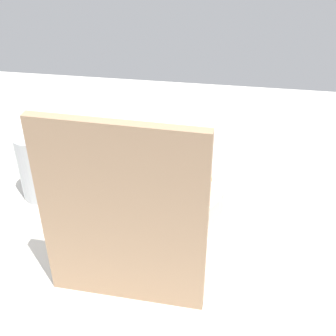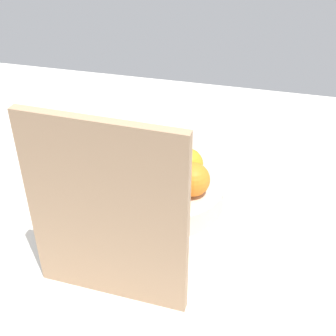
{
  "view_description": "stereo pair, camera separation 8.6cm",
  "coord_description": "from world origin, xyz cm",
  "px_view_note": "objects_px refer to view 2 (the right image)",
  "views": [
    {
      "loc": [
        -11.83,
        83.21,
        66.94
      ],
      "look_at": [
        0.97,
        -1.01,
        9.58
      ],
      "focal_mm": 49.44,
      "sensor_mm": 36.0,
      "label": 1
    },
    {
      "loc": [
        -20.21,
        81.5,
        66.94
      ],
      "look_at": [
        0.97,
        -1.01,
        9.58
      ],
      "focal_mm": 49.44,
      "sensor_mm": 36.0,
      "label": 2
    }
  ],
  "objects_px": {
    "orange_back_right": "(166,186)",
    "fruit_bowl": "(168,192)",
    "orange_front_left": "(193,180)",
    "cutting_board": "(106,216)",
    "orange_front_right": "(187,164)",
    "banana_bunch": "(154,167)",
    "orange_back_left": "(137,172)",
    "thermos_tumbler": "(40,160)",
    "orange_center": "(158,160)"
  },
  "relations": [
    {
      "from": "orange_front_right",
      "to": "banana_bunch",
      "type": "relative_size",
      "value": 0.43
    },
    {
      "from": "orange_center",
      "to": "banana_bunch",
      "type": "xyz_separation_m",
      "value": [
        0.0,
        0.02,
        -0.01
      ]
    },
    {
      "from": "orange_center",
      "to": "orange_back_left",
      "type": "height_order",
      "value": "same"
    },
    {
      "from": "orange_center",
      "to": "thermos_tumbler",
      "type": "bearing_deg",
      "value": 10.42
    },
    {
      "from": "orange_front_right",
      "to": "cutting_board",
      "type": "xyz_separation_m",
      "value": [
        0.07,
        0.31,
        0.09
      ]
    },
    {
      "from": "orange_front_right",
      "to": "thermos_tumbler",
      "type": "bearing_deg",
      "value": 8.51
    },
    {
      "from": "orange_front_left",
      "to": "orange_front_right",
      "type": "xyz_separation_m",
      "value": [
        0.03,
        -0.06,
        0.0
      ]
    },
    {
      "from": "orange_back_left",
      "to": "banana_bunch",
      "type": "distance_m",
      "value": 0.05
    },
    {
      "from": "orange_back_left",
      "to": "banana_bunch",
      "type": "xyz_separation_m",
      "value": [
        -0.03,
        -0.04,
        -0.01
      ]
    },
    {
      "from": "banana_bunch",
      "to": "thermos_tumbler",
      "type": "bearing_deg",
      "value": 6.43
    },
    {
      "from": "orange_back_right",
      "to": "fruit_bowl",
      "type": "bearing_deg",
      "value": -79.05
    },
    {
      "from": "fruit_bowl",
      "to": "orange_back_right",
      "type": "height_order",
      "value": "orange_back_right"
    },
    {
      "from": "orange_front_right",
      "to": "banana_bunch",
      "type": "distance_m",
      "value": 0.07
    },
    {
      "from": "orange_back_right",
      "to": "orange_front_right",
      "type": "bearing_deg",
      "value": -104.7
    },
    {
      "from": "orange_front_left",
      "to": "orange_back_left",
      "type": "xyz_separation_m",
      "value": [
        0.13,
        0.0,
        0.0
      ]
    },
    {
      "from": "orange_back_left",
      "to": "cutting_board",
      "type": "relative_size",
      "value": 0.21
    },
    {
      "from": "cutting_board",
      "to": "banana_bunch",
      "type": "bearing_deg",
      "value": -87.14
    },
    {
      "from": "orange_center",
      "to": "orange_back_left",
      "type": "relative_size",
      "value": 1.0
    },
    {
      "from": "fruit_bowl",
      "to": "banana_bunch",
      "type": "height_order",
      "value": "banana_bunch"
    },
    {
      "from": "orange_front_left",
      "to": "orange_back_right",
      "type": "distance_m",
      "value": 0.06
    },
    {
      "from": "orange_back_right",
      "to": "orange_center",
      "type": "bearing_deg",
      "value": -64.6
    },
    {
      "from": "fruit_bowl",
      "to": "orange_back_right",
      "type": "relative_size",
      "value": 3.47
    },
    {
      "from": "orange_front_left",
      "to": "cutting_board",
      "type": "xyz_separation_m",
      "value": [
        0.1,
        0.26,
        0.09
      ]
    },
    {
      "from": "orange_center",
      "to": "orange_front_right",
      "type": "bearing_deg",
      "value": -179.23
    },
    {
      "from": "orange_front_left",
      "to": "orange_back_right",
      "type": "xyz_separation_m",
      "value": [
        0.05,
        0.04,
        0.0
      ]
    },
    {
      "from": "fruit_bowl",
      "to": "orange_front_left",
      "type": "relative_size",
      "value": 3.47
    },
    {
      "from": "orange_center",
      "to": "cutting_board",
      "type": "xyz_separation_m",
      "value": [
        0.0,
        0.31,
        0.09
      ]
    },
    {
      "from": "orange_back_left",
      "to": "thermos_tumbler",
      "type": "xyz_separation_m",
      "value": [
        0.24,
        -0.01,
        -0.01
      ]
    },
    {
      "from": "orange_front_left",
      "to": "banana_bunch",
      "type": "height_order",
      "value": "orange_front_left"
    },
    {
      "from": "fruit_bowl",
      "to": "orange_front_right",
      "type": "height_order",
      "value": "orange_front_right"
    },
    {
      "from": "fruit_bowl",
      "to": "thermos_tumbler",
      "type": "relative_size",
      "value": 1.61
    },
    {
      "from": "fruit_bowl",
      "to": "orange_center",
      "type": "xyz_separation_m",
      "value": [
        0.03,
        -0.03,
        0.07
      ]
    },
    {
      "from": "orange_back_left",
      "to": "orange_back_right",
      "type": "xyz_separation_m",
      "value": [
        -0.08,
        0.04,
        0.0
      ]
    },
    {
      "from": "orange_front_left",
      "to": "orange_back_right",
      "type": "height_order",
      "value": "same"
    },
    {
      "from": "cutting_board",
      "to": "fruit_bowl",
      "type": "bearing_deg",
      "value": -94.1
    },
    {
      "from": "orange_front_right",
      "to": "banana_bunch",
      "type": "height_order",
      "value": "orange_front_right"
    },
    {
      "from": "fruit_bowl",
      "to": "cutting_board",
      "type": "height_order",
      "value": "cutting_board"
    },
    {
      "from": "orange_front_right",
      "to": "orange_back_right",
      "type": "relative_size",
      "value": 1.0
    },
    {
      "from": "fruit_bowl",
      "to": "banana_bunch",
      "type": "distance_m",
      "value": 0.07
    },
    {
      "from": "orange_back_left",
      "to": "orange_front_right",
      "type": "bearing_deg",
      "value": -150.35
    },
    {
      "from": "orange_back_left",
      "to": "thermos_tumbler",
      "type": "distance_m",
      "value": 0.24
    },
    {
      "from": "orange_back_left",
      "to": "thermos_tumbler",
      "type": "relative_size",
      "value": 0.46
    },
    {
      "from": "fruit_bowl",
      "to": "cutting_board",
      "type": "xyz_separation_m",
      "value": [
        0.03,
        0.28,
        0.15
      ]
    },
    {
      "from": "orange_back_right",
      "to": "banana_bunch",
      "type": "distance_m",
      "value": 0.09
    },
    {
      "from": "orange_center",
      "to": "cutting_board",
      "type": "distance_m",
      "value": 0.32
    },
    {
      "from": "cutting_board",
      "to": "thermos_tumbler",
      "type": "height_order",
      "value": "cutting_board"
    },
    {
      "from": "banana_bunch",
      "to": "orange_front_right",
      "type": "bearing_deg",
      "value": -163.9
    },
    {
      "from": "cutting_board",
      "to": "orange_front_right",
      "type": "bearing_deg",
      "value": -100.07
    },
    {
      "from": "orange_front_right",
      "to": "orange_back_right",
      "type": "bearing_deg",
      "value": 75.3
    },
    {
      "from": "fruit_bowl",
      "to": "thermos_tumbler",
      "type": "xyz_separation_m",
      "value": [
        0.31,
        0.02,
        0.05
      ]
    }
  ]
}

